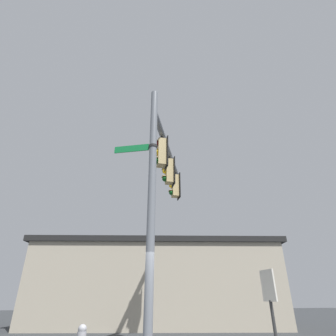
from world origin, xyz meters
The scene contains 8 objects.
signal_pole centered at (0.00, 0.00, 3.89)m, with size 0.23×0.23×7.79m, color slate.
mast_arm centered at (2.40, -1.02, 6.97)m, with size 0.22×0.22×5.21m, color slate.
traffic_light_nearest_pole centered at (1.21, -0.49, 6.16)m, with size 0.54×0.49×1.31m.
traffic_light_mid_inner centered at (2.68, -1.12, 6.16)m, with size 0.54×0.49×1.31m.
traffic_light_mid_outer centered at (4.16, -1.74, 6.16)m, with size 0.54×0.49×1.31m.
street_name_sign centered at (0.16, 0.37, 5.65)m, with size 0.63×1.29×0.22m.
storefront_building centered at (10.67, -2.18, 2.26)m, with size 10.05×15.18×4.50m.
historical_marker centered at (-0.21, -3.09, 1.40)m, with size 0.60×0.08×2.13m.
Camera 1 is at (-7.03, 1.13, 1.43)m, focal length 28.61 mm.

